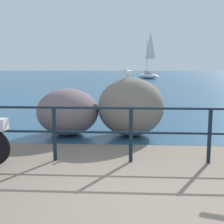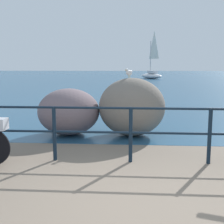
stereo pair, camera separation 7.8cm
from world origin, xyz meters
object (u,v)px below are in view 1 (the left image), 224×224
Objects in this scene: breakwater_boulder_main at (131,107)px; breakwater_boulder_left at (68,112)px; seagull at (128,72)px; sailboat at (148,73)px.

breakwater_boulder_main is 1.05× the size of breakwater_boulder_left.
breakwater_boulder_left is 1.83m from seagull.
breakwater_boulder_main is 0.27× the size of sailboat.
breakwater_boulder_left is at bearing 142.39° from sailboat.
breakwater_boulder_main is 32.70m from sailboat.
breakwater_boulder_main is at bearing 145.20° from sailboat.
sailboat reaches higher than breakwater_boulder_left.
breakwater_boulder_main reaches higher than breakwater_boulder_left.
breakwater_boulder_main is at bearing 73.88° from seagull.
seagull is 32.64m from sailboat.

